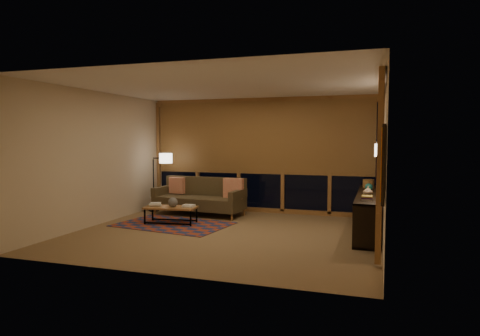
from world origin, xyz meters
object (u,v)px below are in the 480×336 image
(sofa, at_px, (199,197))
(bookshelf, at_px, (368,212))
(floor_lamp, at_px, (154,182))
(coffee_table, at_px, (171,215))

(sofa, relative_size, bookshelf, 0.70)
(sofa, relative_size, floor_lamp, 1.45)
(sofa, bearing_deg, bookshelf, -4.86)
(floor_lamp, distance_m, bookshelf, 5.06)
(coffee_table, distance_m, bookshelf, 3.90)
(floor_lamp, bearing_deg, sofa, -12.02)
(floor_lamp, xyz_separation_m, bookshelf, (4.98, -0.78, -0.34))
(sofa, height_order, bookshelf, sofa)
(coffee_table, relative_size, bookshelf, 0.36)
(sofa, distance_m, bookshelf, 3.78)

